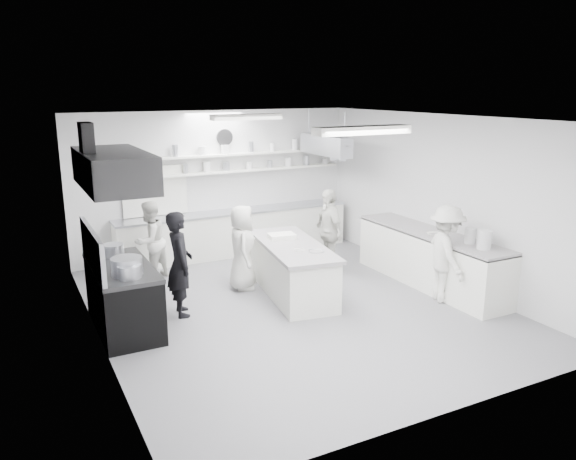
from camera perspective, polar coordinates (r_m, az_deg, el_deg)
name	(u,v)px	position (r m, az deg, el deg)	size (l,w,h in m)	color
floor	(293,307)	(9.22, 0.55, -7.78)	(6.00, 7.00, 0.02)	gray
ceiling	(294,118)	(8.55, 0.60, 11.32)	(6.00, 7.00, 0.02)	silver
wall_back	(216,183)	(11.91, -7.32, 4.73)	(6.00, 0.04, 3.00)	silver
wall_front	(453,284)	(6.01, 16.39, -5.25)	(6.00, 0.04, 3.00)	silver
wall_left	(93,239)	(7.87, -19.15, -0.89)	(0.04, 7.00, 3.00)	silver
wall_right	(441,199)	(10.47, 15.28, 3.03)	(0.04, 7.00, 3.00)	silver
stove	(123,299)	(8.61, -16.34, -6.71)	(0.80, 1.80, 0.90)	black
exhaust_hood	(114,169)	(8.15, -17.27, 5.88)	(0.85, 2.00, 0.50)	#2B2B2C
back_counter	(236,233)	(11.96, -5.32, -0.28)	(5.00, 0.60, 0.92)	white
shelf_lower	(249,170)	(12.01, -3.98, 6.09)	(4.20, 0.26, 0.04)	white
shelf_upper	(249,153)	(11.96, -4.01, 7.75)	(4.20, 0.26, 0.04)	white
pass_through_window	(155,191)	(11.53, -13.36, 3.89)	(1.30, 0.04, 1.00)	black
wall_clock	(224,137)	(11.83, -6.47, 9.32)	(0.32, 0.32, 0.05)	silver
right_counter	(430,260)	(10.34, 14.21, -2.93)	(0.74, 3.30, 0.94)	white
pot_rack	(326,145)	(11.67, 3.82, 8.58)	(0.30, 1.60, 0.40)	#AEB1B8
light_fixture_front	(363,130)	(7.02, 7.57, 9.99)	(1.30, 0.25, 0.10)	white
light_fixture_rear	(247,117)	(10.18, -4.22, 11.36)	(1.30, 0.25, 0.10)	white
prep_island	(292,270)	(9.61, 0.43, -4.11)	(0.85, 2.28, 0.84)	white
stove_pot	(127,268)	(8.00, -16.01, -3.71)	(0.42, 0.42, 0.29)	#AEB1B8
cook_stove	(180,264)	(8.79, -10.92, -3.38)	(0.60, 0.39, 1.64)	black
cook_back	(150,241)	(10.55, -13.83, -1.07)	(0.72, 0.56, 1.47)	silver
cook_island_left	(242,248)	(9.80, -4.66, -1.79)	(0.73, 0.47, 1.49)	silver
cook_island_right	(329,231)	(10.65, 4.14, -0.12)	(0.95, 0.40, 1.62)	silver
cook_right	(446,254)	(9.53, 15.72, -2.36)	(1.05, 0.60, 1.62)	silver
bowl_island_a	(316,252)	(9.06, 2.88, -2.28)	(0.24, 0.24, 0.06)	#AEB1B8
bowl_island_b	(299,252)	(9.10, 1.13, -2.19)	(0.19, 0.19, 0.06)	white
bowl_right	(435,235)	(10.06, 14.65, -0.48)	(0.25, 0.25, 0.06)	white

